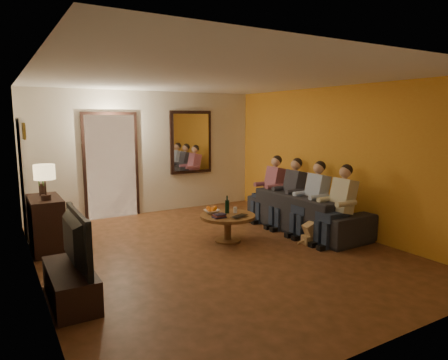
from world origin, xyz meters
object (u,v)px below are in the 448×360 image
table_lamp (45,182)px  wine_bottle (227,204)px  tv_stand (71,285)px  dog (317,226)px  person_b (314,201)px  coffee_table (228,228)px  bowl (212,212)px  tv (68,240)px  person_a (340,208)px  laptop (242,217)px  person_c (291,196)px  sofa (306,211)px  person_d (272,191)px  dresser (46,224)px

table_lamp → wine_bottle: size_ratio=1.74×
tv_stand → dog: 3.87m
person_b → coffee_table: bearing=162.9°
bowl → person_b: bearing=-22.1°
bowl → coffee_table: bearing=-50.7°
tv → person_b: person_b is taller
tv_stand → person_a: bearing=-0.7°
table_lamp → laptop: (2.75, -1.08, -0.64)m
person_c → wine_bottle: 1.43m
coffee_table → laptop: bearing=-70.3°
dog → sofa: bearing=72.6°
table_lamp → laptop: size_ratio=1.64×
wine_bottle → person_b: bearing=-21.2°
person_a → person_c: bearing=90.0°
tv → person_d: size_ratio=0.93×
tv_stand → person_c: person_c is taller
sofa → person_b: size_ratio=2.00×
person_d → bowl: person_d is taller
tv → dog: (3.87, 0.17, -0.42)m
person_b → laptop: person_b is taller
person_a → person_d: same height
tv → wine_bottle: bearing=-67.8°
table_lamp → sofa: 4.40m
sofa → person_a: size_ratio=2.00×
person_d → tv_stand: bearing=-157.0°
tv_stand → laptop: laptop is taller
table_lamp → dresser: bearing=90.0°
tv → sofa: (4.23, 0.85, -0.35)m
dog → coffee_table: 1.47m
tv → coffee_table: (2.65, 1.01, -0.48)m
dresser → sofa: 4.39m
table_lamp → person_d: size_ratio=0.45×
coffee_table → laptop: laptop is taller
tv → person_a: size_ratio=0.93×
sofa → coffee_table: (-1.58, 0.15, -0.13)m
dog → bowl: dog is taller
tv → coffee_table: size_ratio=1.22×
coffee_table → tv: bearing=-159.2°
bowl → laptop: size_ratio=0.79×
person_c → person_d: bearing=90.0°
tv → laptop: size_ratio=3.40×
table_lamp → wine_bottle: (2.70, -0.70, -0.50)m
coffee_table → wine_bottle: (0.05, 0.10, 0.38)m
table_lamp → sofa: (4.23, -0.96, -0.75)m
dog → bowl: 1.76m
table_lamp → person_a: bearing=-24.2°
dresser → dog: dresser is taller
person_b → wine_bottle: size_ratio=3.87×
table_lamp → tv: 1.85m
tv_stand → laptop: (2.75, 0.73, 0.27)m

